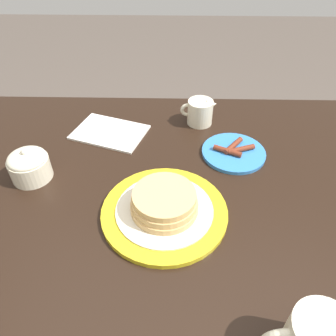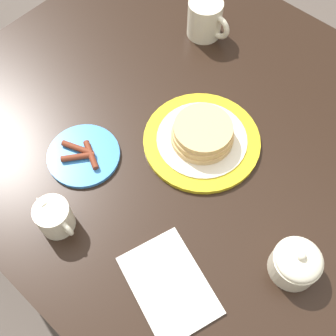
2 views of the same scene
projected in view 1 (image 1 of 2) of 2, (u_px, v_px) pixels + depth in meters
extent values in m
cube|color=black|center=(175.00, 225.00, 0.71)|extent=(1.27, 1.05, 0.03)
cube|color=black|center=(320.00, 195.00, 1.30)|extent=(0.07, 0.07, 0.72)
cube|color=black|center=(31.00, 191.00, 1.32)|extent=(0.07, 0.07, 0.72)
cylinder|color=gold|center=(166.00, 212.00, 0.71)|extent=(0.27, 0.27, 0.01)
cylinder|color=beige|center=(166.00, 209.00, 0.71)|extent=(0.21, 0.21, 0.00)
cylinder|color=tan|center=(166.00, 206.00, 0.70)|extent=(0.15, 0.15, 0.02)
cylinder|color=tan|center=(166.00, 201.00, 0.69)|extent=(0.14, 0.14, 0.02)
cylinder|color=tan|center=(166.00, 196.00, 0.68)|extent=(0.13, 0.13, 0.02)
cylinder|color=#337AC6|center=(235.00, 153.00, 0.87)|extent=(0.17, 0.17, 0.01)
cylinder|color=maroon|center=(243.00, 149.00, 0.86)|extent=(0.08, 0.04, 0.01)
cylinder|color=maroon|center=(229.00, 151.00, 0.85)|extent=(0.07, 0.05, 0.01)
cylinder|color=maroon|center=(235.00, 146.00, 0.87)|extent=(0.06, 0.07, 0.01)
cylinder|color=brown|center=(329.00, 331.00, 0.44)|extent=(0.08, 0.08, 0.00)
cylinder|color=beige|center=(202.00, 112.00, 0.96)|extent=(0.07, 0.07, 0.07)
cone|color=beige|center=(214.00, 105.00, 0.94)|extent=(0.03, 0.03, 0.04)
torus|color=beige|center=(189.00, 110.00, 0.96)|extent=(0.04, 0.01, 0.04)
cylinder|color=beige|center=(32.00, 168.00, 0.79)|extent=(0.10, 0.10, 0.05)
ellipsoid|color=beige|center=(29.00, 159.00, 0.77)|extent=(0.09, 0.09, 0.03)
sphere|color=beige|center=(26.00, 152.00, 0.75)|extent=(0.02, 0.02, 0.02)
cube|color=silver|center=(111.00, 132.00, 0.94)|extent=(0.23, 0.19, 0.01)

